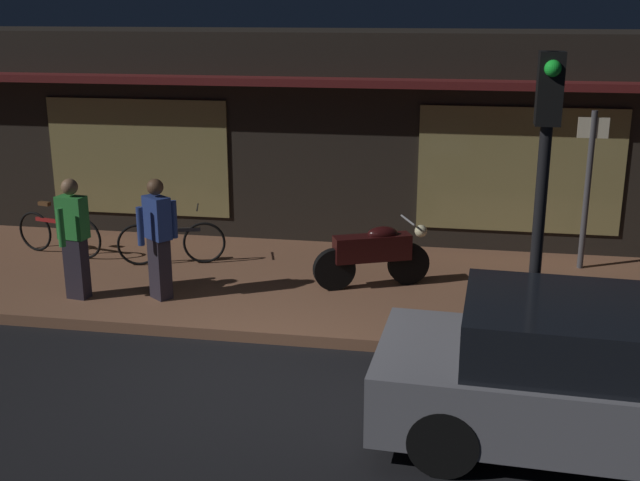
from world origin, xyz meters
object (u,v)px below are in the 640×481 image
bicycle_parked (59,233)px  person_photographer (74,236)px  motorcycle (374,253)px  traffic_light_pole (543,168)px  parked_car_near (593,377)px  sign_post (588,181)px  bicycle_extra (171,242)px  person_bystander (158,237)px

bicycle_parked → person_photographer: size_ratio=0.97×
motorcycle → traffic_light_pole: traffic_light_pole is taller
motorcycle → parked_car_near: parked_car_near is taller
sign_post → parked_car_near: 5.15m
bicycle_extra → motorcycle: bearing=-8.3°
motorcycle → bicycle_extra: size_ratio=1.00×
person_bystander → person_photographer: bearing=-170.7°
motorcycle → person_photographer: 4.13m
motorcycle → bicycle_parked: (-5.15, 0.63, -0.14)m
bicycle_extra → traffic_light_pole: size_ratio=0.45×
sign_post → parked_car_near: sign_post is taller
person_bystander → sign_post: (5.85, 2.36, 0.48)m
bicycle_extra → sign_post: (6.22, 0.92, 1.00)m
sign_post → traffic_light_pole: bearing=-104.7°
motorcycle → person_photographer: (-3.95, -1.15, 0.38)m
bicycle_parked → parked_car_near: size_ratio=0.39×
person_photographer → bicycle_extra: bearing=65.2°
parked_car_near → traffic_light_pole: bearing=119.2°
bicycle_parked → person_bystander: person_bystander is taller
person_photographer → sign_post: 7.44m
bicycle_parked → person_bystander: bearing=-34.6°
person_photographer → bicycle_parked: bearing=123.9°
person_bystander → traffic_light_pole: 5.28m
person_bystander → sign_post: sign_post is taller
person_photographer → sign_post: bearing=20.1°
bicycle_extra → person_photographer: bearing=-114.8°
bicycle_extra → person_photographer: (-0.75, -1.62, 0.52)m
traffic_light_pole → parked_car_near: 2.06m
motorcycle → person_bystander: person_bystander is taller
motorcycle → person_photographer: person_photographer is taller
person_photographer → parked_car_near: 6.87m
motorcycle → parked_car_near: size_ratio=0.38×
motorcycle → person_photographer: bearing=-163.7°
person_bystander → traffic_light_pole: traffic_light_pole is taller
motorcycle → bicycle_extra: (-3.20, 0.47, -0.14)m
sign_post → bicycle_extra: bearing=-171.6°
sign_post → traffic_light_pole: (-1.09, -4.14, 0.97)m
bicycle_parked → parked_car_near: bearing=-29.5°
bicycle_extra → person_bystander: (0.37, -1.44, 0.52)m
sign_post → person_bystander: bearing=-158.0°
person_photographer → traffic_light_pole: size_ratio=0.46×
bicycle_extra → person_photographer: size_ratio=0.96×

